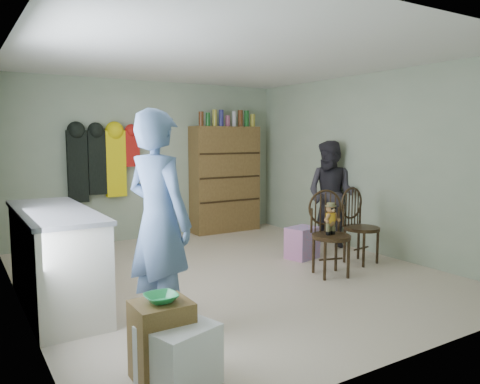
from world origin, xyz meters
TOP-DOWN VIEW (x-y plane):
  - ground_plane at (0.00, 0.00)m, footprint 5.00×5.00m
  - room_walls at (0.00, 0.53)m, footprint 5.00×5.00m
  - counter at (-1.95, 0.00)m, footprint 0.64×1.86m
  - stool at (-1.62, -1.83)m, footprint 0.37×0.32m
  - bowl at (-1.62, -1.83)m, footprint 0.22×0.22m
  - plastic_tub at (-1.56, -1.96)m, footprint 0.53×0.51m
  - chair_front at (0.98, -0.60)m, footprint 0.55×0.55m
  - chair_far at (1.69, -0.39)m, footprint 0.48×0.48m
  - striped_bag at (1.20, 0.15)m, footprint 0.46×0.39m
  - person_left at (-1.32, -1.07)m, footprint 0.64×0.78m
  - person_right at (2.00, 0.47)m, footprint 0.83×0.93m
  - dresser at (1.25, 2.30)m, footprint 1.20×0.39m
  - coat_rack at (-0.83, 2.38)m, footprint 1.42×0.12m

SIDE VIEW (x-z plane):
  - ground_plane at x=0.00m, z-range 0.00..0.00m
  - plastic_tub at x=-1.56m, z-range 0.00..0.41m
  - striped_bag at x=1.20m, z-range 0.00..0.42m
  - stool at x=-1.62m, z-range 0.00..0.53m
  - counter at x=-1.95m, z-range 0.00..0.94m
  - chair_far at x=1.69m, z-range 0.04..1.01m
  - bowl at x=-1.62m, z-range 0.53..0.59m
  - chair_front at x=0.98m, z-range 0.07..1.07m
  - person_right at x=2.00m, z-range 0.00..1.57m
  - dresser at x=1.25m, z-range -0.12..1.96m
  - person_left at x=-1.32m, z-range 0.00..1.84m
  - coat_rack at x=-0.83m, z-range 0.70..1.80m
  - room_walls at x=0.00m, z-range -0.92..4.08m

